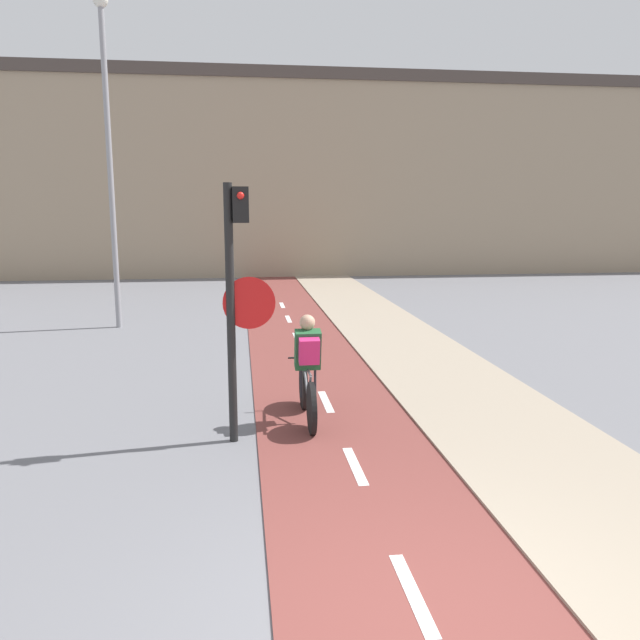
# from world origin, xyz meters

# --- Properties ---
(ground_plane) EXTENTS (120.00, 120.00, 0.00)m
(ground_plane) POSITION_xyz_m (0.00, 0.00, 0.00)
(ground_plane) COLOR slate
(bike_lane) EXTENTS (2.25, 60.00, 0.02)m
(bike_lane) POSITION_xyz_m (0.00, 0.01, 0.01)
(bike_lane) COLOR brown
(bike_lane) RESTS_ON ground_plane
(building_row_background) EXTENTS (60.00, 5.20, 8.93)m
(building_row_background) POSITION_xyz_m (0.00, 26.26, 4.48)
(building_row_background) COLOR gray
(building_row_background) RESTS_ON ground_plane
(traffic_light_pole) EXTENTS (0.67, 0.25, 3.33)m
(traffic_light_pole) POSITION_xyz_m (-1.34, 4.05, 2.06)
(traffic_light_pole) COLOR black
(traffic_light_pole) RESTS_ON ground_plane
(street_lamp_far) EXTENTS (0.36, 0.36, 8.05)m
(street_lamp_far) POSITION_xyz_m (-4.42, 12.49, 4.82)
(street_lamp_far) COLOR gray
(street_lamp_far) RESTS_ON ground_plane
(cyclist_near) EXTENTS (0.46, 1.81, 1.56)m
(cyclist_near) POSITION_xyz_m (-0.38, 4.67, 0.73)
(cyclist_near) COLOR black
(cyclist_near) RESTS_ON ground_plane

